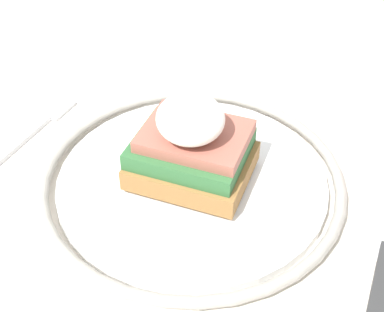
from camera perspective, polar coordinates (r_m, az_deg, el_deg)
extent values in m
cube|color=beige|center=(0.46, -5.56, -8.03)|extent=(0.94, 0.75, 0.03)
cylinder|color=beige|center=(1.08, -17.13, -3.30)|extent=(0.06, 0.06, 0.71)
cylinder|color=white|center=(0.48, 0.00, -2.75)|extent=(0.24, 0.24, 0.01)
torus|color=gray|center=(0.47, 0.00, -2.31)|extent=(0.27, 0.27, 0.01)
cube|color=olive|center=(0.46, 0.00, -0.99)|extent=(0.10, 0.08, 0.02)
cube|color=#2D6033|center=(0.45, -0.16, 0.85)|extent=(0.09, 0.08, 0.01)
cube|color=#9E5647|center=(0.45, 0.35, 2.16)|extent=(0.09, 0.07, 0.01)
ellipsoid|color=white|center=(0.43, -0.17, 3.98)|extent=(0.06, 0.05, 0.04)
cube|color=silver|center=(0.54, -18.84, 0.60)|extent=(0.02, 0.12, 0.00)
cube|color=silver|center=(0.59, -14.10, 4.87)|extent=(0.02, 0.04, 0.00)
cube|color=#2D2D2D|center=(0.42, 19.42, -13.34)|extent=(0.02, 0.08, 0.01)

